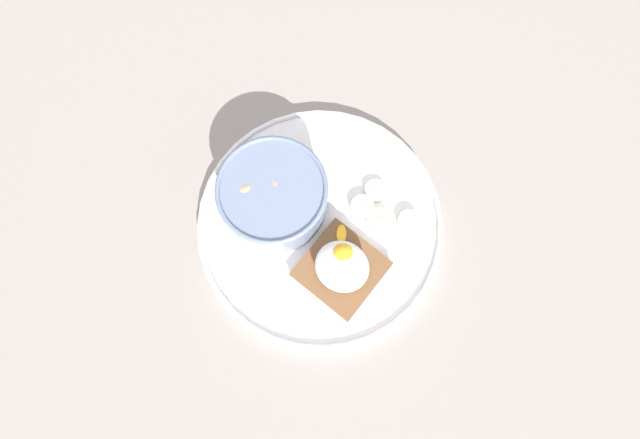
% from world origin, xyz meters
% --- Properties ---
extents(ground_plane, '(1.20, 1.20, 0.02)m').
position_xyz_m(ground_plane, '(0.00, 0.00, 0.01)').
color(ground_plane, gray).
rests_on(ground_plane, ground).
extents(plate, '(0.30, 0.30, 0.02)m').
position_xyz_m(plate, '(0.00, 0.00, 0.03)').
color(plate, white).
rests_on(plate, ground_plane).
extents(oatmeal_bowl, '(0.13, 0.13, 0.06)m').
position_xyz_m(oatmeal_bowl, '(0.06, 0.01, 0.06)').
color(oatmeal_bowl, slate).
rests_on(oatmeal_bowl, plate).
extents(toast_slice, '(0.10, 0.10, 0.01)m').
position_xyz_m(toast_slice, '(-0.05, 0.04, 0.04)').
color(toast_slice, brown).
rests_on(toast_slice, plate).
extents(poached_egg, '(0.06, 0.08, 0.04)m').
position_xyz_m(poached_egg, '(-0.05, 0.03, 0.06)').
color(poached_egg, white).
rests_on(poached_egg, toast_slice).
extents(banana_slice_front, '(0.04, 0.04, 0.01)m').
position_xyz_m(banana_slice_front, '(-0.03, -0.04, 0.04)').
color(banana_slice_front, beige).
rests_on(banana_slice_front, plate).
extents(banana_slice_left, '(0.04, 0.04, 0.01)m').
position_xyz_m(banana_slice_left, '(-0.09, -0.06, 0.04)').
color(banana_slice_left, '#F4EAB1').
rests_on(banana_slice_left, plate).
extents(banana_slice_back, '(0.03, 0.03, 0.02)m').
position_xyz_m(banana_slice_back, '(-0.06, -0.04, 0.04)').
color(banana_slice_back, beige).
rests_on(banana_slice_back, plate).
extents(banana_slice_right, '(0.04, 0.04, 0.01)m').
position_xyz_m(banana_slice_right, '(-0.04, -0.07, 0.03)').
color(banana_slice_right, beige).
rests_on(banana_slice_right, plate).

